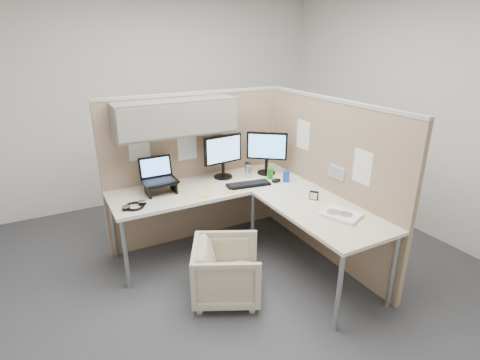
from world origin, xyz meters
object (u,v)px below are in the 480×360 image
office_chair (227,268)px  keyboard (248,184)px  desk (248,199)px  monitor_left (223,153)px

office_chair → keyboard: bearing=-15.2°
keyboard → desk: bearing=-110.6°
office_chair → monitor_left: monitor_left is taller
desk → monitor_left: 0.64m
monitor_left → keyboard: size_ratio=1.05×
office_chair → monitor_left: bearing=2.1°
desk → keyboard: 0.26m
office_chair → keyboard: 0.96m
desk → keyboard: (0.12, 0.22, 0.05)m
desk → office_chair: 0.72m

